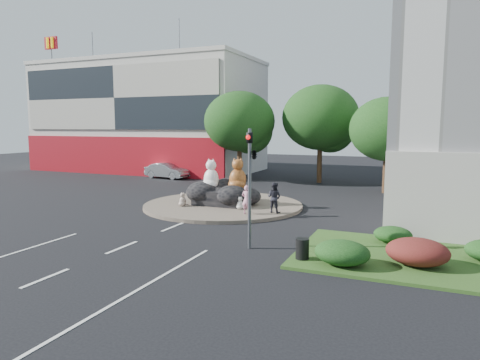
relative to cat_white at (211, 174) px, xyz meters
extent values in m
plane|color=black|center=(0.79, -9.90, -2.08)|extent=(120.00, 120.00, 0.00)
cylinder|color=brown|center=(0.79, 0.10, -1.98)|extent=(10.00, 10.00, 0.20)
cube|color=#BAB5A8|center=(-17.21, 18.10, 3.92)|extent=(25.00, 12.00, 12.00)
cube|color=maroon|center=(-17.21, 12.05, -0.08)|extent=(25.00, 0.30, 4.00)
cube|color=#B2AD9E|center=(-17.21, 12.00, 5.92)|extent=(24.00, 0.15, 6.50)
cube|color=#BAB5A8|center=(-17.21, 18.10, 10.12)|extent=(25.20, 12.20, 0.40)
cylinder|color=#595B60|center=(-25.21, 18.10, 12.32)|extent=(0.10, 0.10, 4.00)
cylinder|color=#595B60|center=(-14.21, 20.10, 12.82)|extent=(0.10, 0.10, 5.00)
cube|color=maroon|center=(-27.71, 14.10, 12.52)|extent=(1.80, 0.25, 1.40)
cube|color=#2B4918|center=(12.79, -6.90, -2.02)|extent=(10.00, 6.00, 0.12)
cylinder|color=#382314|center=(-3.21, 12.10, -0.21)|extent=(0.44, 0.44, 3.74)
ellipsoid|color=black|center=(-3.21, 12.10, 3.44)|extent=(6.46, 6.46, 5.49)
sphere|color=black|center=(-2.41, 12.60, 2.59)|extent=(4.25, 4.25, 4.25)
sphere|color=black|center=(-3.91, 11.80, 2.85)|extent=(3.74, 3.74, 3.74)
cylinder|color=#382314|center=(3.79, 14.10, -0.10)|extent=(0.44, 0.44, 3.96)
ellipsoid|color=black|center=(3.79, 14.10, 3.77)|extent=(6.84, 6.84, 5.81)
sphere|color=black|center=(4.59, 14.60, 2.87)|extent=(4.50, 4.50, 4.50)
sphere|color=black|center=(3.09, 13.80, 3.14)|extent=(3.96, 3.96, 3.96)
cylinder|color=#382314|center=(9.79, 10.10, -0.43)|extent=(0.44, 0.44, 3.30)
ellipsoid|color=black|center=(9.79, 10.10, 2.79)|extent=(5.70, 5.70, 4.84)
sphere|color=black|center=(10.59, 10.60, 2.04)|extent=(3.75, 3.75, 3.75)
sphere|color=black|center=(9.09, 9.80, 2.27)|extent=(3.30, 3.30, 3.30)
ellipsoid|color=black|center=(9.79, -8.90, -1.51)|extent=(2.00, 1.60, 0.90)
ellipsoid|color=#4F1B15|center=(12.29, -7.90, -1.47)|extent=(2.20, 1.76, 0.99)
ellipsoid|color=black|center=(11.29, -5.10, -1.60)|extent=(1.60, 1.28, 0.72)
cylinder|color=#595B60|center=(5.79, -7.90, 0.42)|extent=(0.14, 0.14, 5.00)
imported|color=black|center=(5.79, -7.90, 2.12)|extent=(0.21, 0.26, 1.30)
imported|color=black|center=(5.99, -7.90, 1.92)|extent=(0.26, 1.24, 0.50)
sphere|color=red|center=(5.79, -8.08, 2.57)|extent=(0.18, 0.18, 0.18)
cylinder|color=#595B60|center=(13.79, -1.90, 1.92)|extent=(0.18, 0.18, 8.00)
cylinder|color=#595B60|center=(12.79, -1.90, 5.92)|extent=(2.00, 0.12, 0.12)
cube|color=silver|center=(11.79, -1.90, 5.82)|extent=(0.50, 0.22, 0.12)
imported|color=pink|center=(3.36, -2.25, -1.07)|extent=(0.62, 0.43, 1.62)
imported|color=#212129|center=(4.66, -1.29, -1.01)|extent=(0.94, 0.79, 1.74)
imported|color=#999CA0|center=(-10.63, 11.35, -1.33)|extent=(4.74, 2.18, 1.51)
cylinder|color=black|center=(8.29, -8.78, -1.57)|extent=(0.57, 0.57, 0.78)
camera|label=1|loc=(12.26, -24.08, 3.02)|focal=32.00mm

